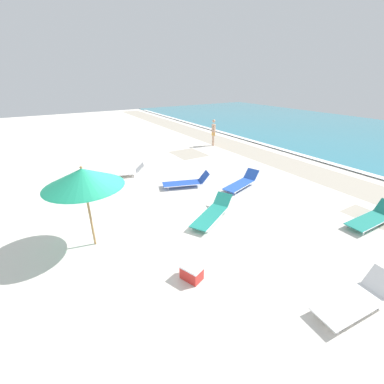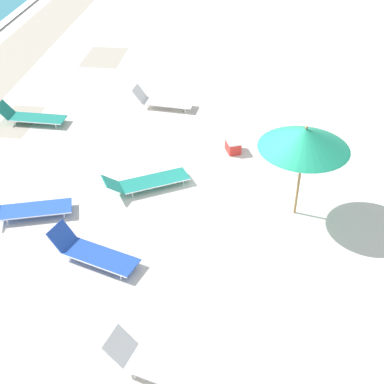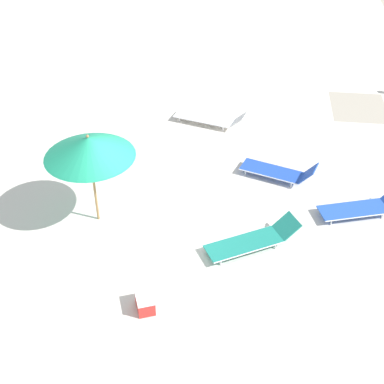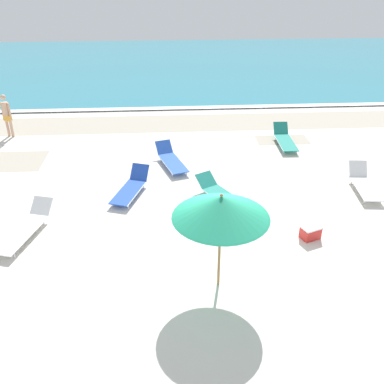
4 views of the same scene
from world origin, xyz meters
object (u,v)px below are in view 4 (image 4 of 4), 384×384
Objects in this scene: cooler_box at (310,232)px; sun_lounger_mid_beach_pair_a at (25,228)px; sun_lounger_mid_beach_solo at (131,187)px; sun_lounger_beside_umbrella at (285,139)px; beach_umbrella at (221,207)px; sun_lounger_under_umbrella at (364,184)px; sun_lounger_near_water_left at (222,195)px; sun_lounger_near_water_right at (171,160)px; beachgoer_wading_adult at (7,113)px.

sun_lounger_mid_beach_pair_a is at bearing 153.85° from cooler_box.
sun_lounger_mid_beach_solo is 3.53× the size of cooler_box.
sun_lounger_beside_umbrella is 6.42m from cooler_box.
beach_umbrella is 1.01× the size of sun_lounger_mid_beach_pair_a.
sun_lounger_under_umbrella is at bearing 23.40° from cooler_box.
sun_lounger_mid_beach_pair_a reaches higher than cooler_box.
sun_lounger_under_umbrella is 0.85× the size of sun_lounger_mid_beach_pair_a.
beach_umbrella is at bearing -128.13° from sun_lounger_near_water_left.
sun_lounger_near_water_right is at bearing 165.37° from sun_lounger_under_umbrella.
sun_lounger_beside_umbrella reaches higher than sun_lounger_near_water_left.
sun_lounger_near_water_right is 5.73m from sun_lounger_mid_beach_pair_a.
sun_lounger_near_water_left is at bearing -77.63° from sun_lounger_near_water_right.
sun_lounger_under_umbrella reaches higher than sun_lounger_near_water_left.
beach_umbrella is 1.35× the size of beachgoer_wading_adult.
beach_umbrella reaches higher than sun_lounger_mid_beach_pair_a.
beachgoer_wading_adult reaches higher than sun_lounger_near_water_right.
sun_lounger_near_water_right is at bearing 105.88° from cooler_box.
sun_lounger_under_umbrella is 0.96× the size of sun_lounger_beside_umbrella.
sun_lounger_beside_umbrella is at bearing 49.55° from sun_lounger_mid_beach_pair_a.
sun_lounger_near_water_right is at bearing 179.34° from beachgoer_wading_adult.
cooler_box is at bearing -129.74° from sun_lounger_under_umbrella.
beach_umbrella is 6.73m from sun_lounger_near_water_right.
cooler_box is at bearing -10.55° from sun_lounger_mid_beach_solo.
sun_lounger_beside_umbrella is 1.19× the size of beachgoer_wading_adult.
beach_umbrella reaches higher than sun_lounger_under_umbrella.
cooler_box is (2.08, -2.10, -0.02)m from sun_lounger_near_water_left.
sun_lounger_under_umbrella is at bearing 26.14° from sun_lounger_mid_beach_pair_a.
sun_lounger_near_water_left is 0.94× the size of sun_lounger_mid_beach_pair_a.
sun_lounger_under_umbrella is 7.42m from sun_lounger_mid_beach_solo.
sun_lounger_near_water_left is 1.07× the size of sun_lounger_mid_beach_solo.
sun_lounger_mid_beach_solo is 3.41m from sun_lounger_mid_beach_pair_a.
beachgoer_wading_adult is at bearing 154.01° from sun_lounger_mid_beach_solo.
beachgoer_wading_adult is at bearing 125.20° from sun_lounger_mid_beach_pair_a.
sun_lounger_beside_umbrella is 0.88× the size of sun_lounger_mid_beach_pair_a.
sun_lounger_under_umbrella reaches higher than sun_lounger_beside_umbrella.
beachgoer_wading_adult is (-12.68, 5.43, 0.78)m from sun_lounger_under_umbrella.
beach_umbrella is 12.23m from beachgoer_wading_adult.
sun_lounger_mid_beach_pair_a reaches higher than sun_lounger_near_water_left.
sun_lounger_under_umbrella is 13.82m from beachgoer_wading_adult.
beach_umbrella reaches higher than sun_lounger_beside_umbrella.
sun_lounger_mid_beach_solo reaches higher than sun_lounger_near_water_right.
sun_lounger_under_umbrella is at bearing -24.68° from sun_lounger_near_water_left.
sun_lounger_near_water_right is (-0.94, 6.41, -1.85)m from beach_umbrella.
sun_lounger_under_umbrella is 4.17m from sun_lounger_beside_umbrella.
beachgoer_wading_adult is at bearing 120.74° from cooler_box.
sun_lounger_beside_umbrella is 0.96× the size of sun_lounger_near_water_right.
sun_lounger_under_umbrella is 0.96× the size of sun_lounger_mid_beach_solo.
sun_lounger_beside_umbrella is 3.53× the size of cooler_box.
sun_lounger_beside_umbrella is at bearing -162.84° from beachgoer_wading_adult.
sun_lounger_near_water_right is 1.23× the size of beachgoer_wading_adult.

